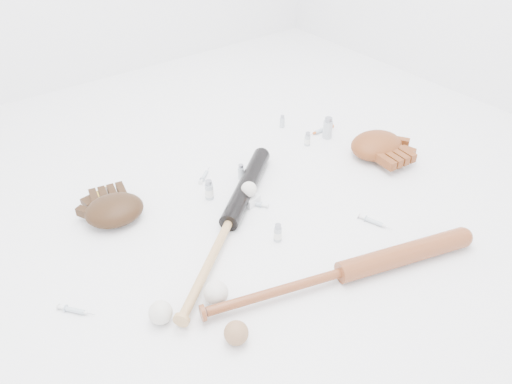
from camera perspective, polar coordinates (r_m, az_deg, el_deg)
bat_dark at (r=1.76m, az=-3.09°, el=-3.43°), size 0.80×0.64×0.07m
bat_wood at (r=1.60m, az=9.87°, el=-9.02°), size 0.95×0.34×0.07m
glove_dark at (r=1.86m, az=-15.89°, el=-1.97°), size 0.30×0.30×0.09m
glove_tan at (r=2.21m, az=13.61°, el=5.25°), size 0.31×0.31×0.10m
trading_card at (r=2.03m, az=-16.67°, el=-0.19°), size 0.08×0.10×0.00m
pedestal at (r=1.89m, az=-0.80°, el=-0.85°), size 0.08×0.08×0.03m
baseball_on_pedestal at (r=1.86m, az=-0.81°, el=0.31°), size 0.06×0.06×0.06m
baseball_left at (r=1.49m, az=-10.86°, el=-13.38°), size 0.07×0.07×0.07m
baseball_upper at (r=1.88m, az=-16.43°, el=-2.02°), size 0.08×0.08×0.08m
baseball_mid at (r=1.52m, az=-4.60°, el=-11.40°), size 0.07×0.07×0.07m
baseball_aged at (r=1.43m, az=-2.28°, el=-15.80°), size 0.07×0.07×0.07m
syringe_0 at (r=1.60m, az=-20.01°, el=-12.60°), size 0.10×0.12×0.02m
syringe_1 at (r=1.88m, az=-0.37°, el=-1.30°), size 0.11×0.13×0.02m
syringe_2 at (r=2.04m, az=-5.90°, el=1.89°), size 0.12×0.10×0.02m
syringe_3 at (r=1.85m, az=13.33°, el=-3.32°), size 0.07×0.14×0.02m
syringe_4 at (r=2.37m, az=7.48°, el=7.03°), size 0.17×0.03×0.02m
vial_0 at (r=2.38m, az=3.03°, el=8.07°), size 0.02×0.02×0.06m
vial_1 at (r=2.24m, az=5.91°, el=6.06°), size 0.03×0.03×0.06m
vial_2 at (r=1.91m, az=-5.38°, el=0.27°), size 0.03×0.03×0.08m
vial_3 at (r=2.31m, az=8.20°, el=7.28°), size 0.04×0.04×0.10m
vial_4 at (r=1.71m, az=2.51°, el=-4.65°), size 0.03×0.03×0.07m
vial_5 at (r=2.01m, az=-1.73°, el=2.35°), size 0.03×0.03×0.07m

